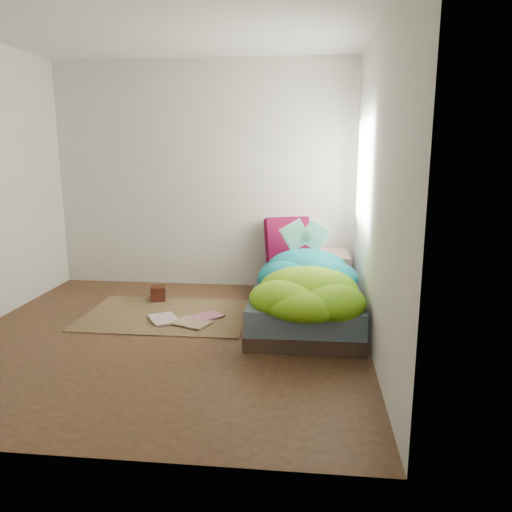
# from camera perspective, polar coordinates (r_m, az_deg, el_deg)

# --- Properties ---
(ground) EXTENTS (3.50, 3.50, 0.00)m
(ground) POSITION_cam_1_polar(r_m,az_deg,el_deg) (4.50, -10.34, -9.05)
(ground) COLOR #3E2617
(ground) RESTS_ON ground
(room_walls) EXTENTS (3.54, 3.54, 2.62)m
(room_walls) POSITION_cam_1_polar(r_m,az_deg,el_deg) (4.20, -11.00, 12.12)
(room_walls) COLOR silver
(room_walls) RESTS_ON ground
(bed) EXTENTS (1.00, 2.00, 0.34)m
(bed) POSITION_cam_1_polar(r_m,az_deg,el_deg) (4.95, 5.74, -4.87)
(bed) COLOR #36261D
(bed) RESTS_ON ground
(duvet) EXTENTS (0.96, 1.84, 0.34)m
(duvet) POSITION_cam_1_polar(r_m,az_deg,el_deg) (4.65, 5.81, -1.63)
(duvet) COLOR #076171
(duvet) RESTS_ON bed
(rug) EXTENTS (1.60, 1.10, 0.01)m
(rug) POSITION_cam_1_polar(r_m,az_deg,el_deg) (5.03, -10.22, -6.65)
(rug) COLOR brown
(rug) RESTS_ON ground
(pillow_floral) EXTENTS (0.56, 0.38, 0.12)m
(pillow_floral) POSITION_cam_1_polar(r_m,az_deg,el_deg) (5.68, 7.88, -0.27)
(pillow_floral) COLOR beige
(pillow_floral) RESTS_ON bed
(pillow_magenta) EXTENTS (0.53, 0.31, 0.50)m
(pillow_magenta) POSITION_cam_1_polar(r_m,az_deg,el_deg) (5.73, 3.64, 1.89)
(pillow_magenta) COLOR #470421
(pillow_magenta) RESTS_ON bed
(open_book) EXTENTS (0.44, 0.14, 0.26)m
(open_book) POSITION_cam_1_polar(r_m,az_deg,el_deg) (5.31, 5.70, 3.43)
(open_book) COLOR #338B2D
(open_book) RESTS_ON duvet
(wooden_box) EXTENTS (0.18, 0.18, 0.15)m
(wooden_box) POSITION_cam_1_polar(r_m,az_deg,el_deg) (5.48, -11.11, -4.21)
(wooden_box) COLOR #39150D
(wooden_box) RESTS_ON rug
(floor_book_a) EXTENTS (0.37, 0.40, 0.02)m
(floor_book_a) POSITION_cam_1_polar(r_m,az_deg,el_deg) (4.83, -11.85, -7.29)
(floor_book_a) COLOR silver
(floor_book_a) RESTS_ON rug
(floor_book_b) EXTENTS (0.36, 0.36, 0.03)m
(floor_book_b) POSITION_cam_1_polar(r_m,az_deg,el_deg) (4.95, -6.37, -6.59)
(floor_book_b) COLOR #D67B8F
(floor_book_b) RESTS_ON rug
(floor_book_c) EXTENTS (0.41, 0.36, 0.03)m
(floor_book_c) POSITION_cam_1_polar(r_m,az_deg,el_deg) (4.63, -8.23, -8.04)
(floor_book_c) COLOR tan
(floor_book_c) RESTS_ON rug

